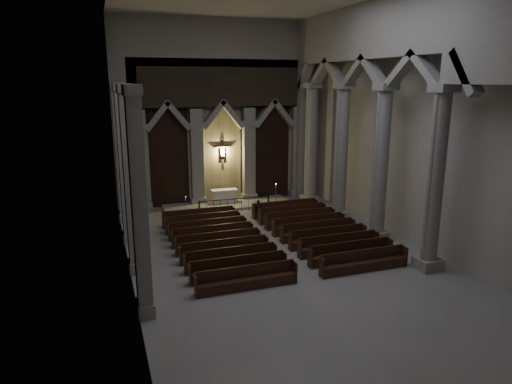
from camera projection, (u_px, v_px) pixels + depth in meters
room at (294, 94)px, 18.99m from camera, size 24.00×24.10×12.00m
sanctuary_wall at (222, 105)px, 29.81m from camera, size 14.00×0.77×12.00m
right_arcade at (388, 87)px, 21.92m from camera, size 1.00×24.00×12.00m
left_pilasters at (127, 175)px, 20.92m from camera, size 0.60×13.00×8.03m
sanctuary_step at (228, 205)px, 30.50m from camera, size 8.50×2.60×0.15m
altar at (224, 196)px, 30.72m from camera, size 1.73×0.69×0.88m
altar_rail at (235, 203)px, 28.90m from camera, size 4.67×0.09×0.92m
candle_stand_left at (186, 212)px, 27.84m from camera, size 0.22×0.22×1.31m
candle_stand_right at (276, 199)px, 30.61m from camera, size 0.25×0.25×1.49m
pews at (270, 239)px, 23.20m from camera, size 9.61×9.36×0.94m
worshipper at (259, 209)px, 27.53m from camera, size 0.43×0.28×1.16m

